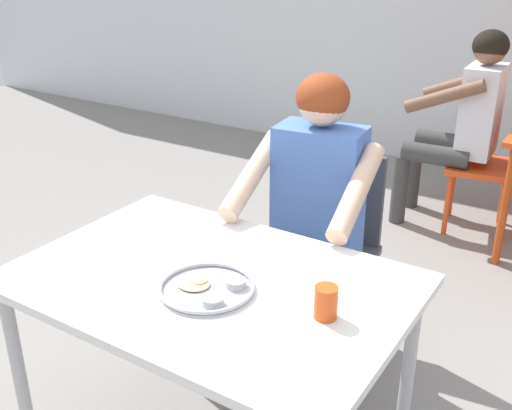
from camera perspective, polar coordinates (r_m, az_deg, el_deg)
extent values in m
cube|color=white|center=(1.86, -4.34, -7.23)|extent=(1.19, 0.80, 0.03)
cylinder|color=#B2B2B7|center=(2.20, -21.32, -15.09)|extent=(0.04, 0.04, 0.71)
cylinder|color=#B2B2B7|center=(2.57, -9.15, -7.74)|extent=(0.04, 0.04, 0.71)
cylinder|color=#B2B2B7|center=(2.12, 14.03, -15.69)|extent=(0.04, 0.04, 0.71)
cylinder|color=#B7BABF|center=(1.78, -4.65, -7.99)|extent=(0.28, 0.28, 0.01)
torus|color=#B7BABF|center=(1.78, -4.66, -7.69)|extent=(0.28, 0.28, 0.01)
cylinder|color=#B2B5BA|center=(1.70, -4.09, -9.01)|extent=(0.06, 0.06, 0.02)
cylinder|color=#B77F23|center=(1.70, -4.09, -8.88)|extent=(0.05, 0.05, 0.01)
cylinder|color=#B2B5BA|center=(1.78, -1.91, -7.38)|extent=(0.06, 0.06, 0.02)
cylinder|color=#9E4714|center=(1.78, -1.91, -7.25)|extent=(0.05, 0.05, 0.01)
ellipsoid|color=#E5C689|center=(1.80, -5.92, -7.29)|extent=(0.13, 0.12, 0.01)
ellipsoid|color=#D4BF84|center=(1.81, -5.65, -6.90)|extent=(0.08, 0.07, 0.01)
cylinder|color=#D84C19|center=(1.65, 6.60, -9.10)|extent=(0.06, 0.06, 0.09)
cylinder|color=#593319|center=(1.63, 6.64, -8.27)|extent=(0.05, 0.05, 0.02)
cube|color=#3F3F44|center=(2.60, 6.13, -5.22)|extent=(0.47, 0.48, 0.04)
cube|color=#3F3F44|center=(2.68, 7.79, 0.85)|extent=(0.40, 0.08, 0.41)
cylinder|color=#3F3F44|center=(2.54, 8.19, -12.13)|extent=(0.03, 0.03, 0.41)
cylinder|color=#3F3F44|center=(2.63, 1.10, -10.40)|extent=(0.03, 0.03, 0.41)
cylinder|color=#3F3F44|center=(2.82, 10.41, -8.34)|extent=(0.03, 0.03, 0.41)
cylinder|color=#3F3F44|center=(2.91, 3.98, -6.94)|extent=(0.03, 0.03, 0.41)
cylinder|color=#343434|center=(2.32, 5.43, -15.25)|extent=(0.10, 0.10, 0.45)
cylinder|color=#343434|center=(2.33, 7.43, -7.34)|extent=(0.17, 0.41, 0.12)
cylinder|color=#343434|center=(2.42, -1.42, -13.39)|extent=(0.10, 0.10, 0.45)
cylinder|color=#343434|center=(2.42, 0.67, -5.83)|extent=(0.17, 0.41, 0.12)
cube|color=#4C72C6|center=(2.42, 5.92, 1.15)|extent=(0.36, 0.24, 0.54)
cylinder|color=beige|center=(2.17, 9.49, 1.29)|extent=(0.13, 0.46, 0.25)
cylinder|color=beige|center=(2.30, -0.31, 2.97)|extent=(0.13, 0.46, 0.25)
sphere|color=beige|center=(2.31, 6.30, 9.71)|extent=(0.19, 0.19, 0.19)
ellipsoid|color=maroon|center=(2.31, 6.32, 10.05)|extent=(0.21, 0.20, 0.18)
cylinder|color=#B33D14|center=(3.57, 22.38, -0.21)|extent=(0.04, 0.04, 0.69)
cube|color=#DB481A|center=(3.96, 20.42, 3.40)|extent=(0.46, 0.46, 0.04)
cylinder|color=#DB481A|center=(3.89, 17.56, 0.01)|extent=(0.03, 0.03, 0.40)
cylinder|color=#DB481A|center=(4.19, 18.01, 1.60)|extent=(0.03, 0.03, 0.40)
cylinder|color=#DB481A|center=(3.89, 22.13, -0.68)|extent=(0.03, 0.03, 0.40)
cylinder|color=#DB481A|center=(4.19, 22.26, 0.96)|extent=(0.03, 0.03, 0.40)
cylinder|color=#393939|center=(3.99, 13.36, 1.44)|extent=(0.10, 0.10, 0.45)
cylinder|color=#393939|center=(3.85, 16.56, 4.53)|extent=(0.41, 0.14, 0.12)
cylinder|color=#393939|center=(4.26, 14.57, 2.74)|extent=(0.10, 0.10, 0.45)
cylinder|color=#393939|center=(4.13, 17.60, 5.66)|extent=(0.41, 0.14, 0.12)
cube|color=silver|center=(3.89, 20.44, 8.31)|extent=(0.22, 0.35, 0.53)
cylinder|color=brown|center=(3.70, 17.31, 9.73)|extent=(0.46, 0.10, 0.25)
cylinder|color=brown|center=(4.09, 18.69, 10.79)|extent=(0.46, 0.10, 0.25)
sphere|color=brown|center=(3.82, 21.22, 13.62)|extent=(0.19, 0.19, 0.19)
ellipsoid|color=black|center=(3.82, 21.25, 13.83)|extent=(0.21, 0.20, 0.18)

